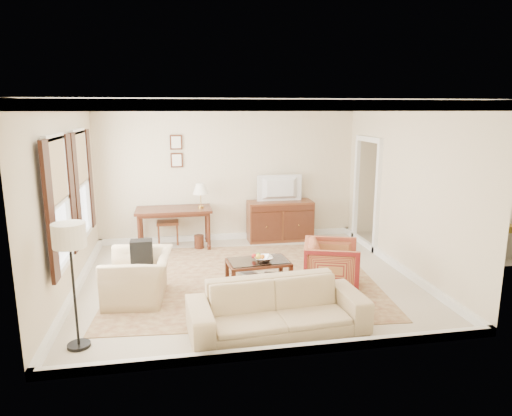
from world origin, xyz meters
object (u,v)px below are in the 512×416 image
object	(u,v)px
club_armchair	(138,269)
coffee_table	(258,266)
striped_armchair	(331,263)
tv	(281,180)
sofa	(278,300)
sideboard	(280,221)
writing_desk	(174,214)

from	to	relation	value
club_armchair	coffee_table	bearing A→B (deg)	102.59
coffee_table	striped_armchair	distance (m)	1.16
tv	club_armchair	distance (m)	3.97
striped_armchair	coffee_table	bearing A→B (deg)	90.49
club_armchair	sofa	size ratio (longest dim) A/B	0.48
coffee_table	striped_armchair	size ratio (longest dim) A/B	1.21
sideboard	coffee_table	size ratio (longest dim) A/B	1.35
coffee_table	writing_desk	bearing A→B (deg)	119.81
sideboard	striped_armchair	distance (m)	2.83
striped_armchair	sideboard	bearing A→B (deg)	21.61
writing_desk	club_armchair	world-z (taller)	club_armchair
tv	writing_desk	bearing A→B (deg)	4.06
club_armchair	sofa	distance (m)	2.27
writing_desk	club_armchair	bearing A→B (deg)	-102.05
writing_desk	sideboard	xyz separation A→B (m)	(2.25, 0.18, -0.29)
sideboard	tv	bearing A→B (deg)	-90.00
coffee_table	sofa	bearing A→B (deg)	-91.91
writing_desk	coffee_table	size ratio (longest dim) A/B	1.47
sofa	striped_armchair	bearing A→B (deg)	43.19
tv	coffee_table	world-z (taller)	tv
tv	coffee_table	bearing A→B (deg)	69.14
tv	sofa	size ratio (longest dim) A/B	0.41
sideboard	club_armchair	size ratio (longest dim) A/B	1.29
coffee_table	striped_armchair	world-z (taller)	striped_armchair
sideboard	sofa	size ratio (longest dim) A/B	0.62
coffee_table	club_armchair	world-z (taller)	club_armchair
sideboard	club_armchair	bearing A→B (deg)	-135.82
striped_armchair	club_armchair	size ratio (longest dim) A/B	0.79
coffee_table	club_armchair	xyz separation A→B (m)	(-1.85, -0.24, 0.15)
sofa	club_armchair	bearing A→B (deg)	138.28
sideboard	sofa	xyz separation A→B (m)	(-0.99, -4.09, 0.01)
club_armchair	writing_desk	bearing A→B (deg)	173.26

